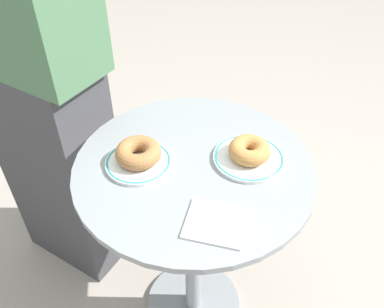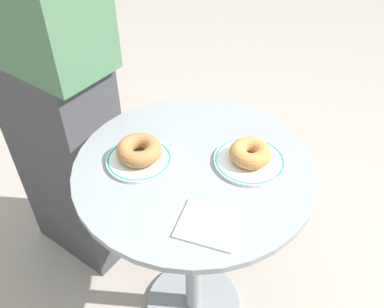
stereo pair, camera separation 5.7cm
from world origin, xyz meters
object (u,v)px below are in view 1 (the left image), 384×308
(plate_left, at_px, (138,162))
(donut_old_fashioned, at_px, (249,150))
(cafe_table, at_px, (194,223))
(donut_cinnamon, at_px, (138,153))
(person_figure, at_px, (34,74))
(plate_right, at_px, (248,158))
(paper_napkin, at_px, (215,223))

(plate_left, distance_m, donut_old_fashioned, 0.29)
(plate_left, height_order, donut_old_fashioned, donut_old_fashioned)
(cafe_table, relative_size, plate_left, 4.20)
(donut_cinnamon, bearing_deg, plate_left, -106.06)
(plate_left, relative_size, person_figure, 0.10)
(plate_right, relative_size, donut_old_fashioned, 1.70)
(plate_left, distance_m, paper_napkin, 0.28)
(donut_old_fashioned, bearing_deg, plate_right, 165.96)
(plate_right, relative_size, donut_cinnamon, 1.56)
(cafe_table, distance_m, donut_cinnamon, 0.31)
(donut_old_fashioned, xyz_separation_m, paper_napkin, (-0.11, -0.21, -0.03))
(donut_old_fashioned, relative_size, person_figure, 0.06)
(donut_cinnamon, distance_m, donut_old_fashioned, 0.29)
(donut_cinnamon, distance_m, paper_napkin, 0.28)
(cafe_table, bearing_deg, plate_right, 4.15)
(cafe_table, xyz_separation_m, donut_old_fashioned, (0.14, 0.01, 0.27))
(plate_right, xyz_separation_m, person_figure, (-0.60, 0.30, 0.09))
(plate_right, distance_m, person_figure, 0.68)
(donut_cinnamon, bearing_deg, donut_old_fashioned, -1.43)
(plate_right, bearing_deg, cafe_table, -175.85)
(plate_left, xyz_separation_m, donut_old_fashioned, (0.29, -0.00, 0.03))
(cafe_table, xyz_separation_m, plate_right, (0.14, 0.01, 0.24))
(cafe_table, bearing_deg, person_figure, 145.45)
(paper_napkin, bearing_deg, person_figure, 133.83)
(paper_napkin, xyz_separation_m, person_figure, (-0.49, 0.51, 0.10))
(paper_napkin, bearing_deg, donut_old_fashioned, 62.61)
(paper_napkin, distance_m, person_figure, 0.72)
(plate_left, xyz_separation_m, plate_right, (0.29, -0.00, 0.00))
(plate_right, distance_m, donut_cinnamon, 0.29)
(cafe_table, relative_size, donut_cinnamon, 6.05)
(person_figure, bearing_deg, paper_napkin, -46.17)
(cafe_table, height_order, person_figure, person_figure)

